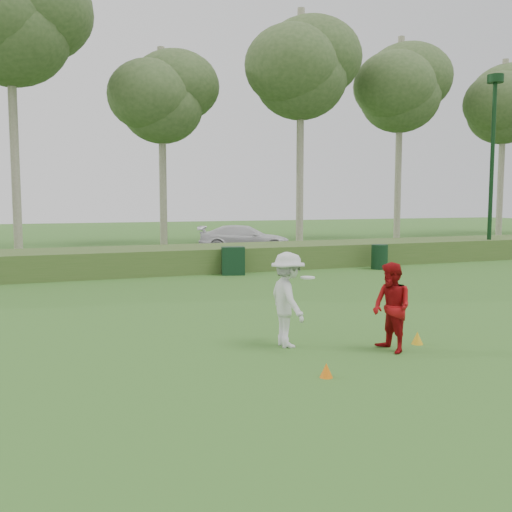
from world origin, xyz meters
name	(u,v)px	position (x,y,z in m)	size (l,w,h in m)	color
ground	(333,345)	(0.00, 0.00, 0.00)	(120.00, 120.00, 0.00)	#2E6321
reed_strip	(181,259)	(0.00, 12.00, 0.45)	(80.00, 3.00, 0.90)	#3D5C25
park_road	(155,257)	(0.00, 17.00, 0.03)	(80.00, 6.00, 0.06)	#2D2D2D
lamp_post	(493,134)	(14.00, 11.00, 5.59)	(0.70, 0.70, 8.18)	black
tree_3	(9,22)	(-6.00, 23.00, 11.60)	(7.80, 7.80, 15.50)	gray
tree_4	(162,98)	(2.00, 24.50, 8.59)	(6.24, 6.24, 11.50)	gray
tree_5	(301,69)	(10.00, 22.50, 10.47)	(7.28, 7.28, 14.00)	gray
tree_6	(400,89)	(18.00, 23.80, 10.10)	(7.02, 7.02, 13.50)	gray
tree_7	(504,105)	(26.00, 22.80, 9.34)	(6.50, 6.50, 12.50)	gray
player_white	(288,300)	(-0.83, 0.23, 0.87)	(0.87, 1.15, 1.75)	silver
player_red	(392,307)	(0.74, -0.77, 0.80)	(0.78, 0.60, 1.60)	#9E0D10
cone_orange	(326,370)	(-1.04, -1.68, 0.11)	(0.20, 0.20, 0.22)	orange
cone_yellow	(417,338)	(1.51, -0.51, 0.12)	(0.22, 0.22, 0.24)	gold
utility_cabinet	(233,261)	(1.48, 10.12, 0.51)	(0.81, 0.51, 1.01)	black
trash_bin	(380,257)	(7.37, 9.70, 0.48)	(0.64, 0.64, 0.96)	black
car_right	(245,239)	(4.70, 17.76, 0.74)	(1.89, 4.66, 1.35)	silver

